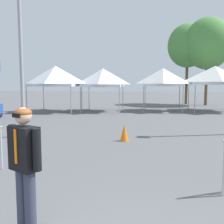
# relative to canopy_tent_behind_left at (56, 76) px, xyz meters

# --- Properties ---
(canopy_tent_behind_left) EXTENTS (3.51, 3.51, 3.43)m
(canopy_tent_behind_left) POSITION_rel_canopy_tent_behind_left_xyz_m (0.00, 0.00, 0.00)
(canopy_tent_behind_left) COLOR #9E9EA3
(canopy_tent_behind_left) RESTS_ON ground
(canopy_tent_far_left) EXTENTS (3.03, 3.03, 3.25)m
(canopy_tent_far_left) POSITION_rel_canopy_tent_behind_left_xyz_m (3.45, 0.81, -0.11)
(canopy_tent_far_left) COLOR #9E9EA3
(canopy_tent_far_left) RESTS_ON ground
(canopy_tent_center) EXTENTS (2.97, 2.97, 3.28)m
(canopy_tent_center) POSITION_rel_canopy_tent_behind_left_xyz_m (7.96, 1.84, -0.07)
(canopy_tent_center) COLOR #9E9EA3
(canopy_tent_center) RESTS_ON ground
(canopy_tent_left_of_center) EXTENTS (3.53, 3.53, 3.45)m
(canopy_tent_left_of_center) POSITION_rel_canopy_tent_behind_left_xyz_m (11.86, 2.30, 0.07)
(canopy_tent_left_of_center) COLOR #9E9EA3
(canopy_tent_left_of_center) RESTS_ON ground
(person_foreground) EXTENTS (0.59, 0.41, 1.78)m
(person_foreground) POSITION_rel_canopy_tent_behind_left_xyz_m (5.57, -15.50, -1.63)
(person_foreground) COLOR #33384C
(person_foreground) RESTS_ON ground
(light_pole_near_lift) EXTENTS (0.36, 0.36, 9.24)m
(light_pole_near_lift) POSITION_rel_canopy_tent_behind_left_xyz_m (2.22, -9.22, 2.52)
(light_pole_near_lift) COLOR #9E9EA3
(light_pole_near_lift) RESTS_ON ground
(tree_behind_tents_right) EXTENTS (4.50, 4.50, 8.44)m
(tree_behind_tents_right) POSITION_rel_canopy_tent_behind_left_xyz_m (12.33, 8.01, 3.28)
(tree_behind_tents_right) COLOR brown
(tree_behind_tents_right) RESTS_ON ground
(tree_behind_tents_left) EXTENTS (3.98, 3.98, 8.13)m
(tree_behind_tents_left) POSITION_rel_canopy_tent_behind_left_xyz_m (10.57, 9.01, 3.25)
(tree_behind_tents_left) COLOR brown
(tree_behind_tents_left) RESTS_ON ground
(traffic_cone_lot_center) EXTENTS (0.32, 0.32, 0.61)m
(traffic_cone_lot_center) POSITION_rel_canopy_tent_behind_left_xyz_m (6.25, -9.34, -2.36)
(traffic_cone_lot_center) COLOR orange
(traffic_cone_lot_center) RESTS_ON ground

